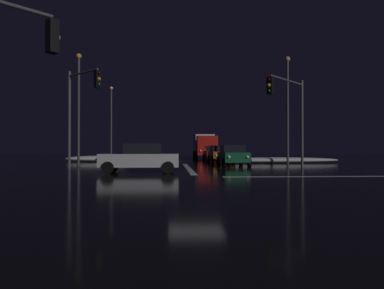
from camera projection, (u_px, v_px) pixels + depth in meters
ground at (196, 178)px, 16.56m from camera, size 120.00×120.00×0.10m
stop_line_north at (188, 168)px, 24.03m from camera, size 0.35×12.74×0.01m
centre_line_ns at (183, 162)px, 35.61m from camera, size 22.00×0.15×0.01m
crosswalk_bar_east at (357, 176)px, 17.01m from camera, size 12.74×0.40×0.01m
snow_bank_left_curb at (98, 159)px, 35.21m from camera, size 6.17×1.50×0.59m
snow_bank_right_curb at (277, 160)px, 32.19m from camera, size 11.25×1.50×0.51m
sedan_green at (233, 155)px, 27.08m from camera, size 2.02×4.33×1.57m
sedan_orange at (220, 154)px, 32.65m from camera, size 2.02×4.33×1.57m
sedan_red at (213, 153)px, 38.43m from camera, size 2.02×4.33×1.57m
box_truck at (204, 145)px, 46.46m from camera, size 2.68×8.28×3.08m
sedan_silver_crossing at (140, 158)px, 19.58m from camera, size 4.33×2.02×1.57m
traffic_signal_ne at (289, 104)px, 23.51m from camera, size 3.40×3.40×6.01m
traffic_signal_nw at (81, 101)px, 23.10m from camera, size 2.62×2.62×6.42m
streetlamp_left_far at (111, 117)px, 45.13m from camera, size 0.44×0.44×9.05m
streetlamp_left_near at (79, 100)px, 29.16m from camera, size 0.44×0.44×8.98m
streetlamp_right_near at (288, 102)px, 30.17m from camera, size 0.44×0.44×8.99m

